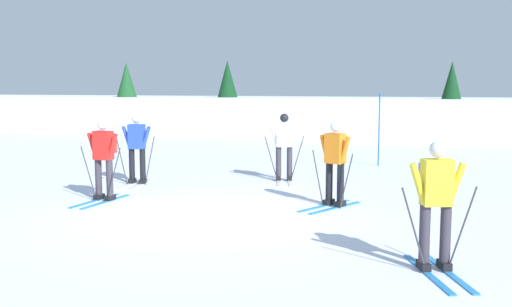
# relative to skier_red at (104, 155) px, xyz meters

# --- Properties ---
(ground_plane) EXTENTS (120.00, 120.00, 0.00)m
(ground_plane) POSITION_rel_skier_red_xyz_m (2.56, -0.86, -0.96)
(ground_plane) COLOR silver
(far_snow_ridge) EXTENTS (80.00, 6.08, 1.79)m
(far_snow_ridge) POSITION_rel_skier_red_xyz_m (2.56, 18.78, -0.06)
(far_snow_ridge) COLOR silver
(far_snow_ridge) RESTS_ON ground
(skier_red) EXTENTS (1.00, 1.62, 1.71)m
(skier_red) POSITION_rel_skier_red_xyz_m (0.00, 0.00, 0.00)
(skier_red) COLOR #237AC6
(skier_red) RESTS_ON ground
(skier_white) EXTENTS (0.97, 1.64, 1.71)m
(skier_white) POSITION_rel_skier_red_xyz_m (2.97, 3.58, -0.04)
(skier_white) COLOR silver
(skier_white) RESTS_ON ground
(skier_yellow) EXTENTS (0.96, 1.62, 1.71)m
(skier_yellow) POSITION_rel_skier_red_xyz_m (6.67, -2.82, -0.00)
(skier_yellow) COLOR #237AC6
(skier_yellow) RESTS_ON ground
(skier_blue) EXTENTS (1.00, 1.63, 1.71)m
(skier_blue) POSITION_rel_skier_red_xyz_m (-0.37, 2.08, 0.00)
(skier_blue) COLOR silver
(skier_blue) RESTS_ON ground
(skier_orange) EXTENTS (1.06, 1.59, 1.71)m
(skier_orange) POSITION_rel_skier_red_xyz_m (4.73, 0.83, -0.04)
(skier_orange) COLOR #237AC6
(skier_orange) RESTS_ON ground
(trail_marker_pole) EXTENTS (0.04, 0.04, 2.18)m
(trail_marker_pole) POSITION_rel_skier_red_xyz_m (4.97, 7.19, 0.14)
(trail_marker_pole) COLOR #1E56AD
(trail_marker_pole) RESTS_ON ground
(conifer_far_left) EXTENTS (1.45, 1.45, 3.50)m
(conifer_far_left) POSITION_rel_skier_red_xyz_m (7.20, 17.53, 1.12)
(conifer_far_left) COLOR #513823
(conifer_far_left) RESTS_ON ground
(conifer_far_right) EXTENTS (1.56, 1.56, 3.71)m
(conifer_far_right) POSITION_rel_skier_red_xyz_m (-3.90, 18.17, 1.29)
(conifer_far_right) COLOR #513823
(conifer_far_right) RESTS_ON ground
(conifer_far_centre) EXTENTS (1.71, 1.71, 3.62)m
(conifer_far_centre) POSITION_rel_skier_red_xyz_m (-9.17, 17.03, 1.16)
(conifer_far_centre) COLOR #513823
(conifer_far_centre) RESTS_ON ground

